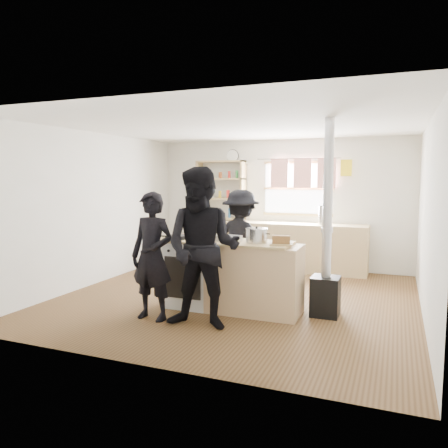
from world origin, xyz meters
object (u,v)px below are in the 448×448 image
Objects in this scene: stockpot_counter at (257,235)px; person_near_right at (203,249)px; cooking_island at (233,276)px; skillet_greens at (178,237)px; roast_tray at (226,238)px; person_far at (241,241)px; stockpot_stove at (204,231)px; bread_board at (281,241)px; person_near_left at (152,256)px; thermos at (321,215)px; flue_heater at (326,266)px.

person_near_right is (-0.42, -0.75, -0.08)m from stockpot_counter.
stockpot_counter is (0.34, -0.03, 0.56)m from cooking_island.
skillet_greens is 0.69m from roast_tray.
cooking_island is 1.06m from person_far.
person_near_right is 1.77m from person_far.
stockpot_stove is 0.82× the size of stockpot_counter.
person_far is (-0.91, 1.07, -0.19)m from bread_board.
bread_board reaches higher than roast_tray.
stockpot_stove is (-0.50, 0.19, 0.55)m from cooking_island.
person_near_left is at bearing 169.93° from person_near_right.
person_near_left reaches higher than thermos.
person_near_right reaches higher than person_far.
thermos is at bearing 70.77° from person_near_left.
thermos is 1.44× the size of stockpot_stove.
thermos reaches higher than cooking_island.
person_far is (0.26, 0.78, -0.22)m from stockpot_stove.
roast_tray is 0.43m from stockpot_counter.
stockpot_stove is 1.21m from bread_board.
stockpot_counter is 0.96m from flue_heater.
cooking_island is 8.43× the size of stockpot_stove.
cooking_island is 1.24× the size of person_near_left.
cooking_island is at bearing 21.55° from roast_tray.
person_far is at bearing 75.64° from person_near_left.
person_near_right is at bearing -137.77° from bread_board.
stockpot_stove is 0.99m from person_near_left.
thermos is 0.18× the size of person_near_right.
stockpot_counter is at bearing 55.77° from person_near_right.
person_near_right is at bearing 106.49° from person_far.
person_near_right reaches higher than thermos.
flue_heater reaches higher than person_near_left.
person_near_left is at bearing -113.26° from thermos.
flue_heater is at bearing 32.60° from person_near_right.
person_near_left reaches higher than stockpot_stove.
roast_tray is at bearing -158.45° from cooking_island.
person_near_right is (-1.27, -0.99, 0.30)m from flue_heater.
bread_board is 0.20× the size of person_far.
cooking_island is at bearing -170.04° from flue_heater.
stockpot_counter is 1.35m from person_near_left.
skillet_greens is (-1.48, -2.85, -0.11)m from thermos.
stockpot_counter is at bearing -14.77° from stockpot_stove.
skillet_greens reaches higher than cooking_island.
person_far reaches higher than bread_board.
roast_tray is 1.30× the size of bread_board.
stockpot_counter is at bearing 168.79° from bread_board.
cooking_island is 6.72× the size of skillet_greens.
person_near_right reaches higher than cooking_island.
person_near_right is (-0.76, -0.69, -0.04)m from bread_board.
cooking_island is at bearing 78.75° from person_near_right.
roast_tray is at bearing 109.73° from person_far.
bread_board is at bearing -11.21° from stockpot_counter.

